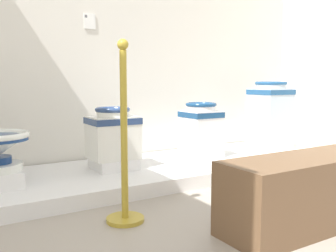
# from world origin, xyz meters

# --- Properties ---
(ground_plane) EXTENTS (6.03, 5.24, 0.02)m
(ground_plane) POSITION_xyz_m (2.02, 0.62, -0.01)
(ground_plane) COLOR #A3998C
(wall_back) EXTENTS (4.23, 0.06, 2.92)m
(wall_back) POSITION_xyz_m (2.02, 2.47, 1.46)
(wall_back) COLOR silver
(wall_back) RESTS_ON ground_plane
(display_platform) EXTENTS (3.59, 1.02, 0.11)m
(display_platform) POSITION_xyz_m (2.02, 1.91, 0.05)
(display_platform) COLOR white
(display_platform) RESTS_ON ground_plane
(plinth_block_tall_cobalt) EXTENTS (0.32, 0.32, 0.09)m
(plinth_block_tall_cobalt) POSITION_xyz_m (1.56, 1.96, 0.15)
(plinth_block_tall_cobalt) COLOR white
(plinth_block_tall_cobalt) RESTS_ON display_platform
(antique_toilet_tall_cobalt) EXTENTS (0.38, 0.31, 0.41)m
(antique_toilet_tall_cobalt) POSITION_xyz_m (1.56, 1.96, 0.41)
(antique_toilet_tall_cobalt) COLOR white
(antique_toilet_tall_cobalt) RESTS_ON plinth_block_tall_cobalt
(plinth_block_broad_patterned) EXTENTS (0.30, 0.34, 0.05)m
(plinth_block_broad_patterned) POSITION_xyz_m (2.45, 1.98, 0.13)
(plinth_block_broad_patterned) COLOR white
(plinth_block_broad_patterned) RESTS_ON display_platform
(antique_toilet_broad_patterned) EXTENTS (0.31, 0.32, 0.46)m
(antique_toilet_broad_patterned) POSITION_xyz_m (2.45, 1.98, 0.40)
(antique_toilet_broad_patterned) COLOR white
(antique_toilet_broad_patterned) RESTS_ON plinth_block_broad_patterned
(plinth_block_squat_floral) EXTENTS (0.33, 0.37, 0.26)m
(plinth_block_squat_floral) POSITION_xyz_m (3.34, 1.96, 0.24)
(plinth_block_squat_floral) COLOR white
(plinth_block_squat_floral) RESTS_ON display_platform
(antique_toilet_squat_floral) EXTENTS (0.37, 0.35, 0.44)m
(antique_toilet_squat_floral) POSITION_xyz_m (3.34, 1.96, 0.61)
(antique_toilet_squat_floral) COLOR silver
(antique_toilet_squat_floral) RESTS_ON plinth_block_squat_floral
(info_placard_second) EXTENTS (0.10, 0.01, 0.13)m
(info_placard_second) POSITION_xyz_m (1.55, 2.44, 1.35)
(info_placard_second) COLOR white
(stanchion_post_near_left) EXTENTS (0.22, 0.22, 1.05)m
(stanchion_post_near_left) POSITION_xyz_m (1.26, 1.10, 0.36)
(stanchion_post_near_left) COLOR gold
(stanchion_post_near_left) RESTS_ON ground_plane
(museum_bench) EXTENTS (1.16, 0.36, 0.40)m
(museum_bench) POSITION_xyz_m (2.14, 0.50, 0.20)
(museum_bench) COLOR brown
(museum_bench) RESTS_ON ground_plane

